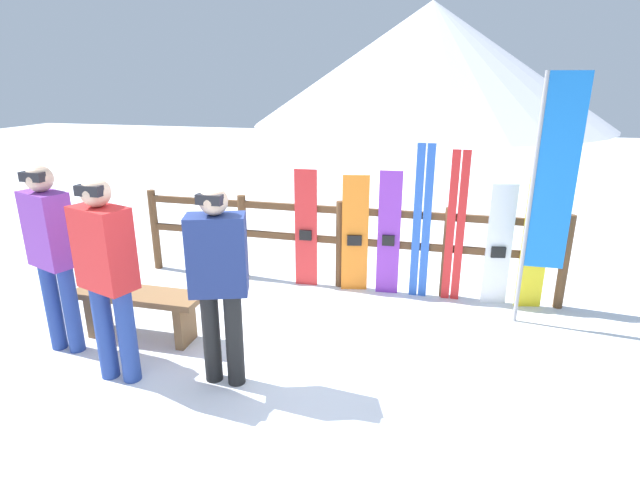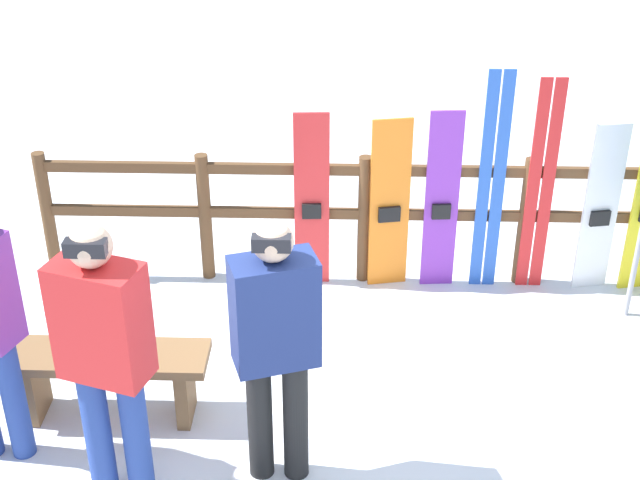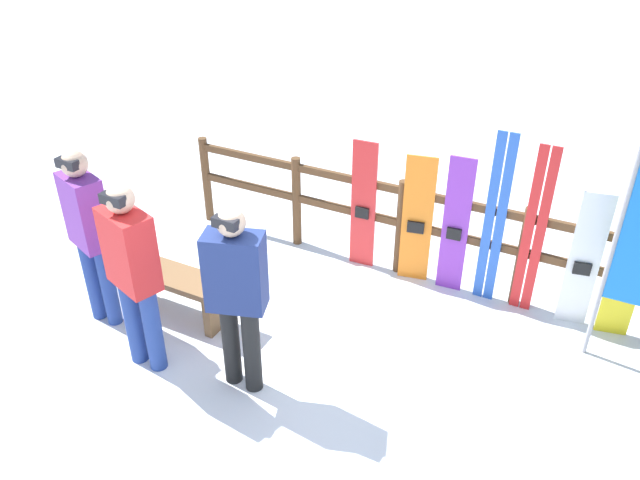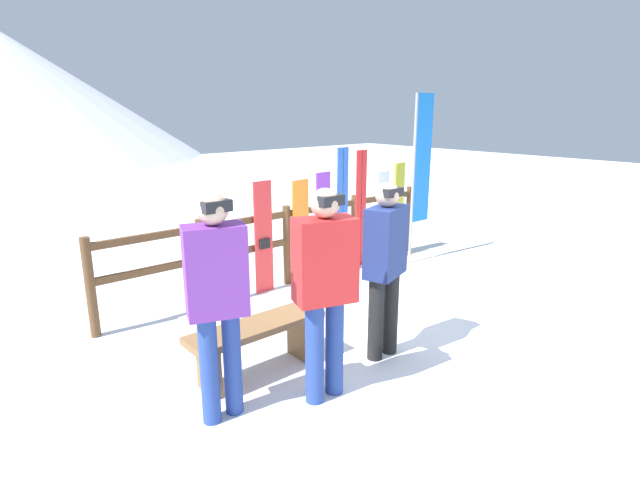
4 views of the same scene
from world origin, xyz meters
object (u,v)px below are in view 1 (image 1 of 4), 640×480
(bench, at_px, (139,305))
(person_purple, at_px, (51,247))
(person_navy, at_px, (219,275))
(ski_pair_red, at_px, (456,228))
(person_red, at_px, (106,269))
(rental_flag, at_px, (548,185))
(snowboard_red, at_px, (306,229))
(snowboard_orange, at_px, (355,234))
(snowboard_white, at_px, (499,246))
(snowboard_yellow, at_px, (535,244))
(ski_pair_blue, at_px, (422,223))
(snowboard_purple, at_px, (389,234))

(bench, distance_m, person_purple, 0.93)
(person_navy, relative_size, ski_pair_red, 0.97)
(person_red, relative_size, rental_flag, 0.69)
(person_purple, xyz_separation_m, person_red, (0.77, -0.29, -0.02))
(person_navy, xyz_separation_m, snowboard_red, (0.11, 2.12, -0.25))
(snowboard_red, distance_m, rental_flag, 2.63)
(snowboard_orange, distance_m, snowboard_white, 1.58)
(person_red, distance_m, snowboard_red, 2.51)
(bench, relative_size, snowboard_red, 0.88)
(person_purple, bearing_deg, snowboard_white, 27.08)
(person_purple, distance_m, person_red, 0.82)
(person_red, bearing_deg, person_navy, 11.12)
(rental_flag, bearing_deg, ski_pair_red, 152.99)
(snowboard_yellow, bearing_deg, snowboard_orange, -180.00)
(bench, bearing_deg, snowboard_yellow, 23.78)
(ski_pair_red, bearing_deg, snowboard_yellow, -0.24)
(snowboard_yellow, bearing_deg, ski_pair_red, 179.76)
(person_navy, relative_size, ski_pair_blue, 0.94)
(ski_pair_blue, xyz_separation_m, snowboard_yellow, (1.20, -0.00, -0.15))
(person_purple, xyz_separation_m, person_navy, (1.64, -0.12, -0.05))
(snowboard_orange, xyz_separation_m, rental_flag, (1.90, -0.40, 0.76))
(bench, distance_m, snowboard_orange, 2.45)
(person_navy, relative_size, snowboard_orange, 1.20)
(person_purple, relative_size, snowboard_purple, 1.19)
(person_purple, xyz_separation_m, ski_pair_red, (3.45, 2.01, -0.16))
(ski_pair_red, relative_size, rental_flag, 0.69)
(person_navy, bearing_deg, snowboard_orange, 71.77)
(person_navy, bearing_deg, person_purple, 175.78)
(snowboard_red, bearing_deg, snowboard_purple, 0.00)
(person_navy, xyz_separation_m, snowboard_orange, (0.70, 2.12, -0.27))
(snowboard_yellow, bearing_deg, person_purple, -154.92)
(person_navy, bearing_deg, bench, 156.15)
(person_navy, xyz_separation_m, snowboard_yellow, (2.64, 2.12, -0.23))
(bench, relative_size, person_navy, 0.76)
(snowboard_yellow, xyz_separation_m, rental_flag, (-0.04, -0.40, 0.72))
(snowboard_purple, relative_size, rental_flag, 0.58)
(person_purple, bearing_deg, snowboard_orange, 40.61)
(bench, bearing_deg, snowboard_white, 26.01)
(snowboard_red, distance_m, snowboard_yellow, 2.53)
(ski_pair_red, relative_size, snowboard_yellow, 1.16)
(ski_pair_red, bearing_deg, snowboard_purple, -179.73)
(snowboard_red, distance_m, ski_pair_blue, 1.35)
(snowboard_purple, bearing_deg, ski_pair_red, 0.27)
(ski_pair_blue, bearing_deg, person_red, -135.25)
(snowboard_red, height_order, ski_pair_blue, ski_pair_blue)
(bench, xyz_separation_m, snowboard_orange, (1.79, 1.64, 0.34))
(snowboard_red, relative_size, snowboard_yellow, 0.97)
(person_red, height_order, rental_flag, rental_flag)
(snowboard_orange, height_order, ski_pair_red, ski_pair_red)
(snowboard_red, relative_size, ski_pair_blue, 0.81)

